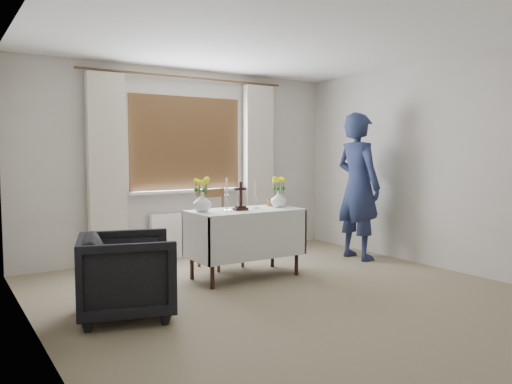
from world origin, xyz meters
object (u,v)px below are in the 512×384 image
Objects in this scene: armchair at (127,275)px; wooden_cross at (240,196)px; wooden_chair at (221,228)px; flower_vase_right at (278,199)px; altar_table at (245,243)px; person at (358,186)px; flower_vase_left at (202,202)px.

armchair is 2.50× the size of wooden_cross.
wooden_cross reaches higher than wooden_chair.
wooden_cross is 1.67× the size of flower_vase_right.
wooden_chair is at bearing 127.76° from flower_vase_right.
wooden_chair is (0.01, 0.58, 0.10)m from altar_table.
altar_table is 0.65× the size of person.
armchair is (-1.55, -0.61, -0.02)m from altar_table.
wooden_cross is at bearing -176.06° from flower_vase_right.
wooden_chair is 4.70× the size of flower_vase_left.
armchair is 3.43m from person.
flower_vase_right is at bearing -4.53° from flower_vase_left.
wooden_chair is 0.50× the size of person.
wooden_chair is 0.82m from flower_vase_right.
altar_table reaches higher than armchair.
wooden_cross is (-0.09, -0.62, 0.44)m from wooden_chair.
armchair is at bearing -153.30° from wooden_chair.
altar_table is 1.66m from armchair.
flower_vase_left reaches higher than altar_table.
armchair is (-1.56, -1.19, -0.12)m from wooden_chair.
altar_table is at bearing 31.14° from wooden_cross.
flower_vase_left is (-2.26, 0.03, -0.09)m from person.
armchair is 3.86× the size of flower_vase_left.
armchair is at bearing 100.41° from person.
altar_table is at bearing -179.54° from flower_vase_right.
flower_vase_left is at bearing -145.39° from wooden_chair.
flower_vase_left is (-0.49, 0.08, 0.48)m from altar_table.
altar_table is 1.57× the size of armchair.
flower_vase_left is at bearing 172.60° from wooden_cross.
wooden_chair is 3.04× the size of wooden_cross.
person is at bearing -27.54° from wooden_chair.
wooden_cross is (1.47, 0.57, 0.56)m from armchair.
flower_vase_left is at bearing 170.83° from altar_table.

